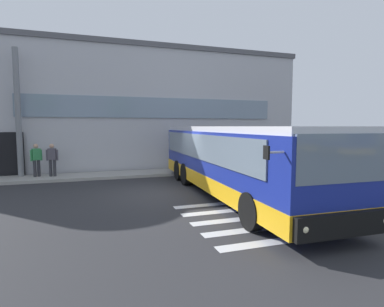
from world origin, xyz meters
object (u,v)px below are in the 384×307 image
Objects in this scene: bus_main_foreground at (232,161)px; passenger_near_column at (36,158)px; passenger_by_doorway at (52,158)px; entry_support_column at (18,113)px.

passenger_near_column is (-7.89, 6.30, -0.22)m from bus_main_foreground.
bus_main_foreground is 9.42m from passenger_by_doorway.
entry_support_column reaches higher than bus_main_foreground.
entry_support_column is 3.86× the size of passenger_near_column.
passenger_near_column is at bearing 169.19° from passenger_by_doorway.
passenger_near_column is 1.00× the size of passenger_by_doorway.
entry_support_column is at bearing 142.32° from bus_main_foreground.
entry_support_column is at bearing 160.62° from passenger_by_doorway.
passenger_by_doorway is at bearing 139.19° from bus_main_foreground.
passenger_by_doorway is (0.76, -0.15, -0.03)m from passenger_near_column.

